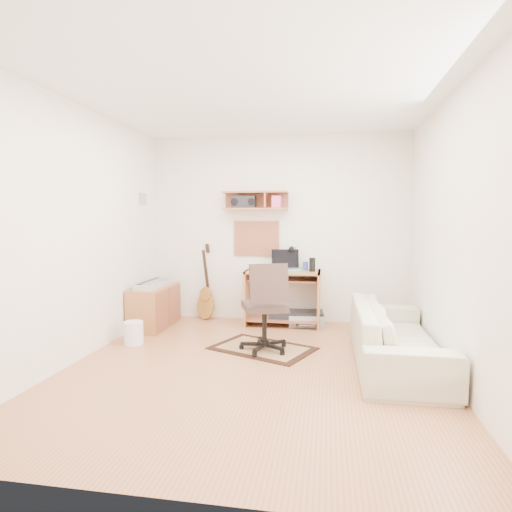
% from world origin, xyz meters
% --- Properties ---
extents(floor, '(3.60, 4.00, 0.01)m').
position_xyz_m(floor, '(0.00, 0.00, -0.01)').
color(floor, '#B5744B').
rests_on(floor, ground).
extents(ceiling, '(3.60, 4.00, 0.01)m').
position_xyz_m(ceiling, '(0.00, 0.00, 2.60)').
color(ceiling, white).
rests_on(ceiling, ground).
extents(back_wall, '(3.60, 0.01, 2.60)m').
position_xyz_m(back_wall, '(0.00, 2.00, 1.30)').
color(back_wall, white).
rests_on(back_wall, ground).
extents(left_wall, '(0.01, 4.00, 2.60)m').
position_xyz_m(left_wall, '(-1.80, 0.00, 1.30)').
color(left_wall, white).
rests_on(left_wall, ground).
extents(right_wall, '(0.01, 4.00, 2.60)m').
position_xyz_m(right_wall, '(1.80, 0.00, 1.30)').
color(right_wall, white).
rests_on(right_wall, ground).
extents(wall_shelf, '(0.90, 0.25, 0.26)m').
position_xyz_m(wall_shelf, '(-0.30, 1.88, 1.70)').
color(wall_shelf, '#AE6C3D').
rests_on(wall_shelf, back_wall).
extents(cork_board, '(0.64, 0.03, 0.49)m').
position_xyz_m(cork_board, '(-0.30, 1.98, 1.17)').
color(cork_board, tan).
rests_on(cork_board, back_wall).
extents(wall_photo, '(0.02, 0.20, 0.15)m').
position_xyz_m(wall_photo, '(-1.79, 1.50, 1.72)').
color(wall_photo, '#4C8CBF').
rests_on(wall_photo, left_wall).
extents(desk, '(1.00, 0.55, 0.75)m').
position_xyz_m(desk, '(0.11, 1.73, 0.38)').
color(desk, '#AE6C3D').
rests_on(desk, floor).
extents(laptop, '(0.43, 0.43, 0.28)m').
position_xyz_m(laptop, '(0.15, 1.71, 0.89)').
color(laptop, silver).
rests_on(laptop, desk).
extents(speaker, '(0.08, 0.08, 0.18)m').
position_xyz_m(speaker, '(0.50, 1.68, 0.84)').
color(speaker, black).
rests_on(speaker, desk).
extents(desk_lamp, '(0.11, 0.11, 0.32)m').
position_xyz_m(desk_lamp, '(0.27, 1.87, 0.91)').
color(desk_lamp, black).
rests_on(desk_lamp, desk).
extents(pencil_cup, '(0.08, 0.08, 0.11)m').
position_xyz_m(pencil_cup, '(0.41, 1.83, 0.81)').
color(pencil_cup, '#35429F').
rests_on(pencil_cup, desk).
extents(boombox, '(0.33, 0.15, 0.17)m').
position_xyz_m(boombox, '(-0.46, 1.87, 1.68)').
color(boombox, black).
rests_on(boombox, wall_shelf).
extents(rug, '(1.27, 1.08, 0.01)m').
position_xyz_m(rug, '(-0.00, 0.60, 0.01)').
color(rug, tan).
rests_on(rug, floor).
extents(task_chair, '(0.66, 0.66, 1.00)m').
position_xyz_m(task_chair, '(0.03, 0.53, 0.50)').
color(task_chair, '#34251F').
rests_on(task_chair, floor).
extents(cabinet, '(0.40, 0.90, 0.55)m').
position_xyz_m(cabinet, '(-1.58, 1.33, 0.28)').
color(cabinet, '#AE6C3D').
rests_on(cabinet, floor).
extents(music_keyboard, '(0.24, 0.77, 0.07)m').
position_xyz_m(music_keyboard, '(-1.58, 1.33, 0.58)').
color(music_keyboard, '#B2B5BA').
rests_on(music_keyboard, cabinet).
extents(guitar, '(0.34, 0.28, 1.09)m').
position_xyz_m(guitar, '(-1.02, 1.86, 0.55)').
color(guitar, '#A87633').
rests_on(guitar, floor).
extents(waste_basket, '(0.26, 0.26, 0.26)m').
position_xyz_m(waste_basket, '(-1.50, 0.53, 0.13)').
color(waste_basket, white).
rests_on(waste_basket, floor).
extents(printer, '(0.50, 0.41, 0.18)m').
position_xyz_m(printer, '(0.43, 1.76, 0.09)').
color(printer, '#A5A8AA').
rests_on(printer, floor).
extents(sofa, '(0.58, 1.99, 0.78)m').
position_xyz_m(sofa, '(1.38, 0.35, 0.39)').
color(sofa, '#BFB997').
rests_on(sofa, floor).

